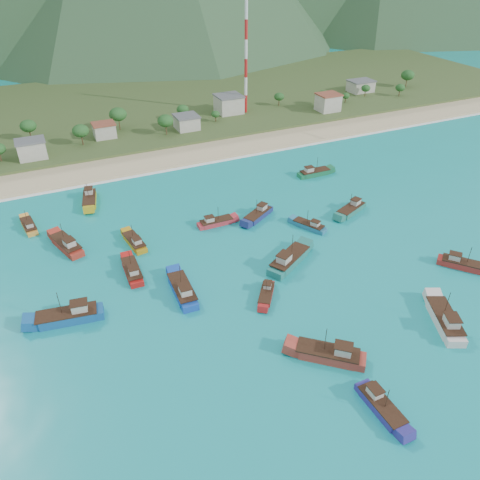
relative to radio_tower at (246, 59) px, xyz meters
name	(u,v)px	position (x,y,z in m)	size (l,w,h in m)	color
ground	(254,301)	(-49.03, -108.00, -22.84)	(600.00, 600.00, 0.00)	#0D8C8F
beach	(150,161)	(-49.03, -29.00, -22.84)	(400.00, 18.00, 1.20)	beige
land	(112,109)	(-49.03, 32.00, -22.84)	(400.00, 110.00, 2.40)	#385123
surf_line	(158,172)	(-49.03, -38.50, -22.84)	(400.00, 2.50, 0.08)	white
village	(144,123)	(-44.17, -4.59, -18.18)	(210.45, 30.75, 7.17)	beige
vegetation	(118,125)	(-53.92, -4.54, -17.63)	(273.06, 25.54, 8.83)	#235623
radio_tower	(246,59)	(0.00, 0.00, 0.00)	(1.20, 1.20, 42.49)	red
boat_1	(258,215)	(-32.94, -77.77, -22.11)	(10.57, 8.05, 6.19)	navy
boat_3	(183,291)	(-61.56, -99.73, -21.94)	(4.06, 12.18, 7.12)	#1443AB
boat_7	(314,173)	(-5.16, -61.51, -22.09)	(10.68, 3.25, 6.29)	#15673E
boat_9	(462,265)	(-0.85, -117.12, -22.12)	(9.00, 9.98, 6.15)	#AE2822
boat_10	(289,260)	(-35.93, -99.65, -21.82)	(13.37, 10.02, 7.80)	#1D726A
boat_12	(351,210)	(-8.70, -85.76, -22.08)	(11.19, 7.17, 6.39)	#217363
boat_13	(90,200)	(-72.34, -50.28, -22.02)	(5.44, 11.71, 6.66)	#B69B18
boat_14	(132,271)	(-69.49, -88.50, -22.13)	(3.33, 10.41, 6.11)	#B01612
boat_15	(329,355)	(-43.73, -127.57, -21.90)	(11.80, 10.85, 7.33)	#A1362A
boat_16	(135,242)	(-66.13, -76.97, -22.20)	(4.15, 9.91, 5.68)	#B68313
boat_19	(69,316)	(-84.36, -98.09, -21.85)	(13.30, 5.68, 7.61)	#135193
boat_21	(266,294)	(-45.96, -107.73, -22.35)	(6.82, 8.10, 4.87)	#AD1D1D
boat_22	(29,226)	(-88.96, -58.15, -22.27)	(3.95, 9.31, 5.33)	gold
boat_23	(216,223)	(-44.62, -76.49, -22.22)	(9.47, 2.80, 5.59)	#B92E36
boat_24	(67,245)	(-81.34, -71.72, -21.98)	(6.93, 12.18, 6.91)	#A52B1D
boat_25	(445,320)	(-18.44, -129.47, -21.88)	(8.65, 12.99, 7.44)	beige
boat_26	(381,406)	(-42.26, -140.02, -22.17)	(3.01, 9.95, 5.87)	navy
boat_27	(309,226)	(-23.37, -88.04, -22.27)	(6.53, 9.19, 5.31)	teal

